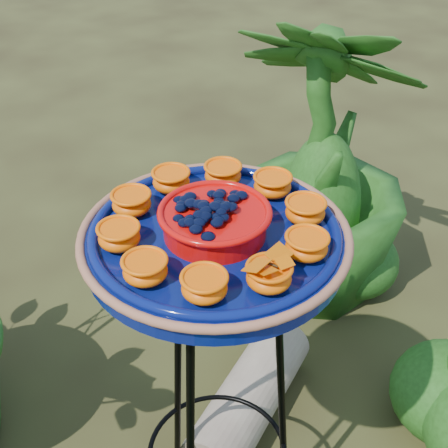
# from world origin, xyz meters

# --- Properties ---
(tripod_stand) EXTENTS (0.34, 0.36, 0.91)m
(tripod_stand) POSITION_xyz_m (-0.11, -0.07, 0.56)
(tripod_stand) COLOR black
(tripod_stand) RESTS_ON ground
(feeder_dish) EXTENTS (0.49, 0.49, 0.11)m
(feeder_dish) POSITION_xyz_m (-0.11, -0.07, 0.96)
(feeder_dish) COLOR #071257
(feeder_dish) RESTS_ON tripod_stand
(driftwood_log) EXTENTS (0.56, 0.38, 0.18)m
(driftwood_log) POSITION_xyz_m (0.17, 0.15, 0.09)
(driftwood_log) COLOR tan
(driftwood_log) RESTS_ON ground
(shrub_back_right) EXTENTS (0.82, 0.82, 1.07)m
(shrub_back_right) POSITION_xyz_m (0.77, 0.47, 0.54)
(shrub_back_right) COLOR #1C4512
(shrub_back_right) RESTS_ON ground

